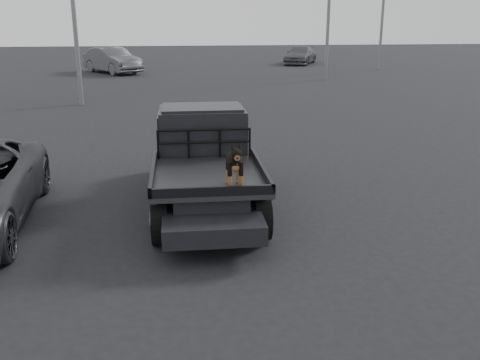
{
  "coord_description": "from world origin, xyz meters",
  "views": [
    {
      "loc": [
        -0.41,
        -7.64,
        3.56
      ],
      "look_at": [
        0.44,
        -0.26,
        1.26
      ],
      "focal_mm": 40.0,
      "sensor_mm": 36.0,
      "label": 1
    }
  ],
  "objects_px": {
    "flatbed_ute": "(206,183)",
    "dog": "(234,164)",
    "distant_car_a": "(112,60)",
    "distant_car_b": "(300,55)"
  },
  "relations": [
    {
      "from": "flatbed_ute",
      "to": "distant_car_b",
      "type": "xyz_separation_m",
      "value": [
        8.88,
        31.03,
        0.2
      ]
    },
    {
      "from": "flatbed_ute",
      "to": "distant_car_b",
      "type": "bearing_deg",
      "value": 74.03
    },
    {
      "from": "distant_car_b",
      "to": "flatbed_ute",
      "type": "bearing_deg",
      "value": -81.66
    },
    {
      "from": "distant_car_a",
      "to": "distant_car_b",
      "type": "height_order",
      "value": "distant_car_a"
    },
    {
      "from": "flatbed_ute",
      "to": "distant_car_a",
      "type": "bearing_deg",
      "value": 100.12
    },
    {
      "from": "flatbed_ute",
      "to": "distant_car_b",
      "type": "height_order",
      "value": "distant_car_b"
    },
    {
      "from": "dog",
      "to": "distant_car_a",
      "type": "height_order",
      "value": "dog"
    },
    {
      "from": "distant_car_a",
      "to": "dog",
      "type": "bearing_deg",
      "value": -115.66
    },
    {
      "from": "flatbed_ute",
      "to": "dog",
      "type": "xyz_separation_m",
      "value": [
        0.38,
        -1.66,
        0.83
      ]
    },
    {
      "from": "flatbed_ute",
      "to": "dog",
      "type": "bearing_deg",
      "value": -76.99
    }
  ]
}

